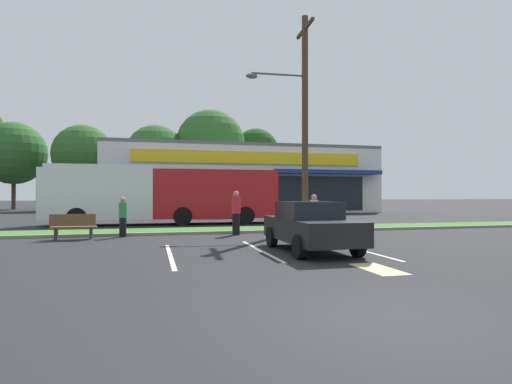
# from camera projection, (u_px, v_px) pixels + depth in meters

# --- Properties ---
(ground_plane) EXTENTS (240.00, 240.00, 0.00)m
(ground_plane) POSITION_uv_depth(u_px,v_px,m) (381.00, 325.00, 5.36)
(ground_plane) COLOR #262628
(grass_median) EXTENTS (56.00, 2.20, 0.12)m
(grass_median) POSITION_uv_depth(u_px,v_px,m) (217.00, 230.00, 18.95)
(grass_median) COLOR #427A2D
(grass_median) RESTS_ON ground_plane
(curb_lip) EXTENTS (56.00, 0.24, 0.12)m
(curb_lip) POSITION_uv_depth(u_px,v_px,m) (221.00, 232.00, 17.76)
(curb_lip) COLOR gray
(curb_lip) RESTS_ON ground_plane
(parking_stripe_0) EXTENTS (0.12, 4.80, 0.01)m
(parking_stripe_0) POSITION_uv_depth(u_px,v_px,m) (170.00, 255.00, 11.43)
(parking_stripe_0) COLOR silver
(parking_stripe_0) RESTS_ON ground_plane
(parking_stripe_1) EXTENTS (0.12, 4.80, 0.01)m
(parking_stripe_1) POSITION_uv_depth(u_px,v_px,m) (261.00, 250.00, 12.48)
(parking_stripe_1) COLOR silver
(parking_stripe_1) RESTS_ON ground_plane
(parking_stripe_2) EXTENTS (0.12, 4.80, 0.01)m
(parking_stripe_2) POSITION_uv_depth(u_px,v_px,m) (358.00, 249.00, 12.69)
(parking_stripe_2) COLOR silver
(parking_stripe_2) RESTS_ON ground_plane
(lot_arrow) EXTENTS (0.70, 1.60, 0.01)m
(lot_arrow) POSITION_uv_depth(u_px,v_px,m) (378.00, 269.00, 9.39)
(lot_arrow) COLOR beige
(lot_arrow) RESTS_ON ground_plane
(storefront_building) EXTENTS (24.97, 14.19, 6.20)m
(storefront_building) POSITION_uv_depth(u_px,v_px,m) (237.00, 180.00, 42.04)
(storefront_building) COLOR silver
(storefront_building) RESTS_ON ground_plane
(tree_left) EXTENTS (6.98, 6.98, 9.79)m
(tree_left) POSITION_uv_depth(u_px,v_px,m) (14.00, 153.00, 46.67)
(tree_left) COLOR #473323
(tree_left) RESTS_ON ground_plane
(tree_mid_left) EXTENTS (6.37, 6.37, 9.16)m
(tree_mid_left) POSITION_uv_depth(u_px,v_px,m) (83.00, 155.00, 44.84)
(tree_mid_left) COLOR #473323
(tree_mid_left) RESTS_ON ground_plane
(tree_mid) EXTENTS (6.81, 6.81, 9.55)m
(tree_mid) POSITION_uv_depth(u_px,v_px,m) (156.00, 155.00, 47.34)
(tree_mid) COLOR #473323
(tree_mid) RESTS_ON ground_plane
(tree_mid_right) EXTENTS (7.97, 7.97, 11.47)m
(tree_mid_right) POSITION_uv_depth(u_px,v_px,m) (211.00, 144.00, 48.40)
(tree_mid_right) COLOR #473323
(tree_mid_right) RESTS_ON ground_plane
(tree_right) EXTENTS (5.69, 5.69, 10.08)m
(tree_right) POSITION_uv_depth(u_px,v_px,m) (256.00, 151.00, 53.14)
(tree_right) COLOR #473323
(tree_right) RESTS_ON ground_plane
(utility_pole) EXTENTS (3.03, 2.40, 10.23)m
(utility_pole) POSITION_uv_depth(u_px,v_px,m) (302.00, 115.00, 19.96)
(utility_pole) COLOR #4C3826
(utility_pole) RESTS_ON ground_plane
(city_bus) EXTENTS (12.61, 2.84, 3.25)m
(city_bus) POSITION_uv_depth(u_px,v_px,m) (164.00, 193.00, 23.39)
(city_bus) COLOR #AD191E
(city_bus) RESTS_ON ground_plane
(bus_stop_bench) EXTENTS (1.60, 0.45, 0.95)m
(bus_stop_bench) POSITION_uv_depth(u_px,v_px,m) (73.00, 226.00, 15.52)
(bus_stop_bench) COLOR brown
(bus_stop_bench) RESTS_ON ground_plane
(car_0) EXTENTS (1.87, 4.15, 1.46)m
(car_0) POSITION_uv_depth(u_px,v_px,m) (310.00, 226.00, 12.29)
(car_0) COLOR black
(car_0) RESTS_ON ground_plane
(car_1) EXTENTS (4.12, 2.02, 1.60)m
(car_1) POSITION_uv_depth(u_px,v_px,m) (222.00, 207.00, 29.98)
(car_1) COLOR silver
(car_1) RESTS_ON ground_plane
(pedestrian_near_bench) EXTENTS (0.37, 0.37, 1.82)m
(pedestrian_near_bench) POSITION_uv_depth(u_px,v_px,m) (236.00, 213.00, 17.29)
(pedestrian_near_bench) COLOR black
(pedestrian_near_bench) RESTS_ON ground_plane
(pedestrian_by_pole) EXTENTS (0.32, 0.32, 1.57)m
(pedestrian_by_pole) POSITION_uv_depth(u_px,v_px,m) (123.00, 217.00, 16.45)
(pedestrian_by_pole) COLOR black
(pedestrian_by_pole) RESTS_ON ground_plane
(pedestrian_mid) EXTENTS (0.34, 0.34, 1.68)m
(pedestrian_mid) POSITION_uv_depth(u_px,v_px,m) (314.00, 215.00, 16.79)
(pedestrian_mid) COLOR black
(pedestrian_mid) RESTS_ON ground_plane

